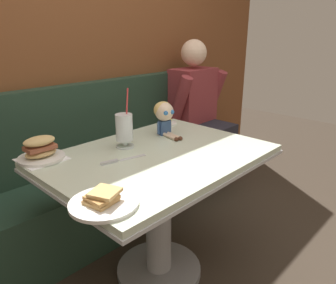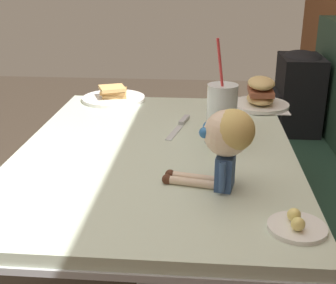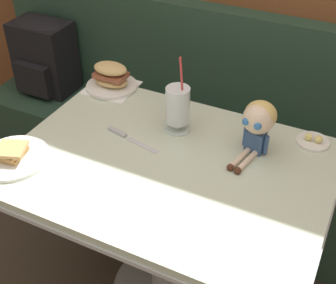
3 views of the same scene
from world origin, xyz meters
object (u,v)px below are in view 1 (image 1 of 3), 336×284
toast_plate (104,201)px  butter_knife (116,161)px  diner_patron (196,104)px  milkshake_glass (124,129)px  butter_saucer (168,123)px  sandwich_plate (40,150)px  seated_doll (164,113)px

toast_plate → butter_knife: bearing=46.1°
diner_patron → butter_knife: bearing=-157.5°
butter_knife → diner_patron: diner_patron is taller
toast_plate → milkshake_glass: bearing=43.5°
butter_knife → butter_saucer: bearing=22.8°
toast_plate → sandwich_plate: (0.05, 0.57, 0.03)m
butter_knife → sandwich_plate: bearing=128.8°
milkshake_glass → sandwich_plate: (-0.39, 0.16, -0.05)m
sandwich_plate → diner_patron: 1.49m
sandwich_plate → butter_knife: (0.23, -0.28, -0.04)m
butter_saucer → diner_patron: 0.66m
diner_patron → milkshake_glass: bearing=-160.2°
toast_plate → seated_doll: (0.74, 0.42, 0.11)m
milkshake_glass → sandwich_plate: 0.42m
butter_saucer → seated_doll: bearing=-141.7°
milkshake_glass → seated_doll: milkshake_glass is taller
milkshake_glass → sandwich_plate: size_ratio=1.43×
seated_doll → butter_saucer: bearing=38.3°
milkshake_glass → seated_doll: (0.30, 0.00, 0.03)m
butter_saucer → butter_knife: (-0.64, -0.27, -0.00)m
butter_saucer → diner_patron: diner_patron is taller
milkshake_glass → diner_patron: diner_patron is taller
seated_doll → diner_patron: 0.88m
toast_plate → seated_doll: size_ratio=1.10×
toast_plate → diner_patron: size_ratio=0.31×
sandwich_plate → butter_knife: size_ratio=0.94×
sandwich_plate → seated_doll: 0.71m
toast_plate → diner_patron: 1.72m
toast_plate → butter_saucer: (0.91, 0.56, -0.01)m
sandwich_plate → butter_knife: 0.37m
sandwich_plate → diner_patron: (1.47, 0.23, -0.04)m
toast_plate → butter_knife: size_ratio=1.07×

